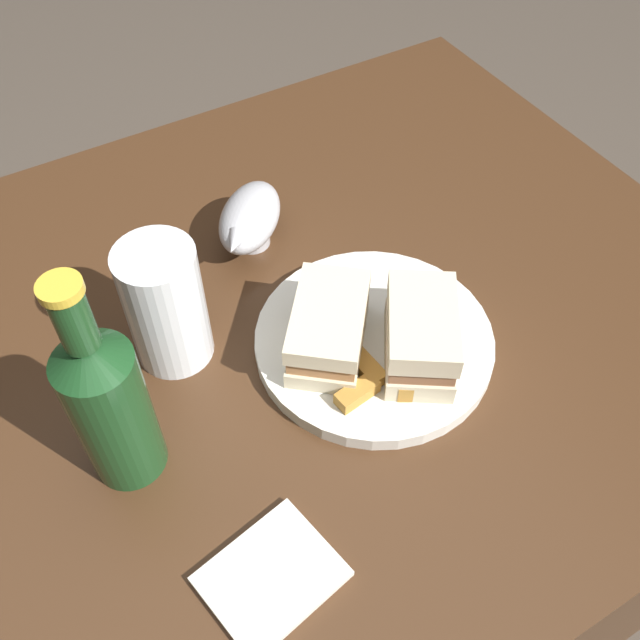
{
  "coord_description": "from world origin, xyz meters",
  "views": [
    {
      "loc": [
        0.2,
        0.45,
        1.37
      ],
      "look_at": [
        -0.04,
        0.04,
        0.79
      ],
      "focal_mm": 39.62,
      "sensor_mm": 36.0,
      "label": 1
    }
  ],
  "objects_px": {
    "sandwich_half_left": "(328,328)",
    "gravy_boat": "(249,218)",
    "plate": "(374,341)",
    "napkin": "(271,576)",
    "cider_bottle": "(108,402)",
    "sandwich_half_right": "(421,336)",
    "pint_glass": "(167,312)"
  },
  "relations": [
    {
      "from": "gravy_boat",
      "to": "napkin",
      "type": "relative_size",
      "value": 1.21
    },
    {
      "from": "sandwich_half_left",
      "to": "plate",
      "type": "bearing_deg",
      "value": 164.09
    },
    {
      "from": "sandwich_half_right",
      "to": "pint_glass",
      "type": "xyz_separation_m",
      "value": [
        0.21,
        -0.15,
        0.01
      ]
    },
    {
      "from": "pint_glass",
      "to": "cider_bottle",
      "type": "relative_size",
      "value": 0.58
    },
    {
      "from": "pint_glass",
      "to": "napkin",
      "type": "xyz_separation_m",
      "value": [
        0.03,
        0.27,
        -0.06
      ]
    },
    {
      "from": "sandwich_half_right",
      "to": "plate",
      "type": "bearing_deg",
      "value": -62.21
    },
    {
      "from": "sandwich_half_right",
      "to": "pint_glass",
      "type": "relative_size",
      "value": 0.92
    },
    {
      "from": "sandwich_half_right",
      "to": "napkin",
      "type": "xyz_separation_m",
      "value": [
        0.24,
        0.12,
        -0.05
      ]
    },
    {
      "from": "plate",
      "to": "cider_bottle",
      "type": "relative_size",
      "value": 1.03
    },
    {
      "from": "sandwich_half_left",
      "to": "sandwich_half_right",
      "type": "bearing_deg",
      "value": 140.94
    },
    {
      "from": "sandwich_half_left",
      "to": "sandwich_half_right",
      "type": "distance_m",
      "value": 0.09
    },
    {
      "from": "sandwich_half_right",
      "to": "pint_glass",
      "type": "distance_m",
      "value": 0.26
    },
    {
      "from": "plate",
      "to": "pint_glass",
      "type": "distance_m",
      "value": 0.22
    },
    {
      "from": "gravy_boat",
      "to": "napkin",
      "type": "distance_m",
      "value": 0.41
    },
    {
      "from": "plate",
      "to": "sandwich_half_right",
      "type": "distance_m",
      "value": 0.07
    },
    {
      "from": "napkin",
      "to": "sandwich_half_left",
      "type": "bearing_deg",
      "value": -132.13
    },
    {
      "from": "sandwich_half_left",
      "to": "gravy_boat",
      "type": "xyz_separation_m",
      "value": [
        -0.01,
        -0.2,
        -0.01
      ]
    },
    {
      "from": "sandwich_half_left",
      "to": "pint_glass",
      "type": "xyz_separation_m",
      "value": [
        0.14,
        -0.09,
        0.02
      ]
    },
    {
      "from": "plate",
      "to": "gravy_boat",
      "type": "xyz_separation_m",
      "value": [
        0.04,
        -0.21,
        0.03
      ]
    },
    {
      "from": "cider_bottle",
      "to": "napkin",
      "type": "bearing_deg",
      "value": 110.34
    },
    {
      "from": "gravy_boat",
      "to": "napkin",
      "type": "xyz_separation_m",
      "value": [
        0.17,
        0.38,
        -0.04
      ]
    },
    {
      "from": "napkin",
      "to": "gravy_boat",
      "type": "bearing_deg",
      "value": -114.39
    },
    {
      "from": "sandwich_half_right",
      "to": "cider_bottle",
      "type": "distance_m",
      "value": 0.31
    },
    {
      "from": "sandwich_half_left",
      "to": "cider_bottle",
      "type": "distance_m",
      "value": 0.23
    },
    {
      "from": "gravy_boat",
      "to": "plate",
      "type": "bearing_deg",
      "value": 101.33
    },
    {
      "from": "gravy_boat",
      "to": "sandwich_half_left",
      "type": "bearing_deg",
      "value": 87.96
    },
    {
      "from": "cider_bottle",
      "to": "napkin",
      "type": "distance_m",
      "value": 0.2
    },
    {
      "from": "pint_glass",
      "to": "gravy_boat",
      "type": "height_order",
      "value": "pint_glass"
    },
    {
      "from": "plate",
      "to": "napkin",
      "type": "relative_size",
      "value": 2.33
    },
    {
      "from": "pint_glass",
      "to": "gravy_boat",
      "type": "relative_size",
      "value": 1.09
    },
    {
      "from": "sandwich_half_right",
      "to": "napkin",
      "type": "bearing_deg",
      "value": 27.3
    },
    {
      "from": "sandwich_half_left",
      "to": "cider_bottle",
      "type": "xyz_separation_m",
      "value": [
        0.23,
        0.01,
        0.05
      ]
    }
  ]
}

